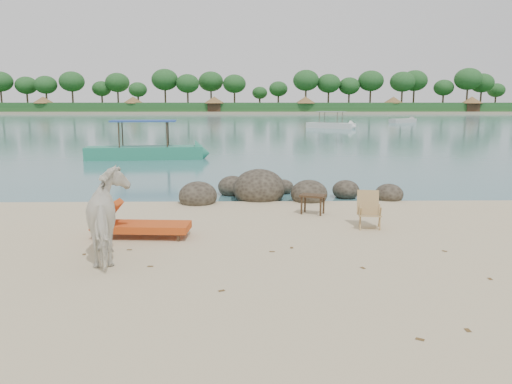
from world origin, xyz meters
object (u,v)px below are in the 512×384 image
at_px(lounge_chair, 148,223).
at_px(boat_near, 144,127).
at_px(side_table, 313,206).
at_px(cow, 111,216).
at_px(boulders, 270,192).
at_px(deck_chair, 370,212).

height_order(lounge_chair, boat_near, boat_near).
bearing_deg(side_table, cow, -115.31).
xyz_separation_m(side_table, lounge_chair, (-3.63, -2.08, 0.08)).
relative_size(side_table, boat_near, 0.09).
bearing_deg(boat_near, side_table, -68.99).
xyz_separation_m(boulders, deck_chair, (2.01, -3.66, 0.19)).
relative_size(lounge_chair, deck_chair, 2.61).
xyz_separation_m(cow, side_table, (3.98, 3.47, -0.54)).
height_order(side_table, deck_chair, deck_chair).
distance_m(lounge_chair, deck_chair, 4.73).
distance_m(deck_chair, boat_near, 16.77).
distance_m(cow, side_table, 5.31).
bearing_deg(lounge_chair, boat_near, 105.62).
height_order(side_table, boat_near, boat_near).
distance_m(boulders, deck_chair, 4.18).
bearing_deg(boulders, lounge_chair, -122.07).
bearing_deg(side_table, boat_near, 140.46).
height_order(boulders, deck_chair, boulders).
bearing_deg(cow, boulders, -136.12).
height_order(cow, lounge_chair, cow).
bearing_deg(side_table, boulders, 137.05).
bearing_deg(side_table, lounge_chair, -126.59).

